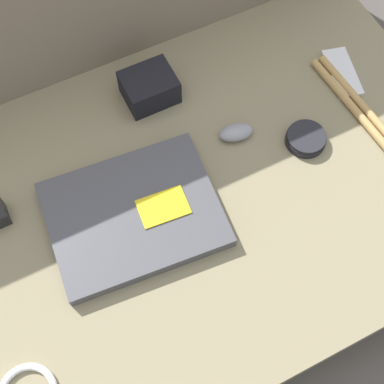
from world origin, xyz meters
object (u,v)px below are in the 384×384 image
speaker_puck (306,139)px  camera_pouch (149,87)px  computer_mouse (236,132)px  laptop (134,214)px  phone_black (342,73)px

speaker_puck → camera_pouch: 0.33m
computer_mouse → camera_pouch: camera_pouch is taller
speaker_puck → laptop: bearing=179.8°
speaker_puck → phone_black: bearing=34.2°
laptop → phone_black: laptop is taller
computer_mouse → speaker_puck: computer_mouse is taller
laptop → computer_mouse: laptop is taller
phone_black → laptop: bearing=-154.1°
laptop → phone_black: (0.53, 0.11, -0.01)m
computer_mouse → phone_black: size_ratio=0.55×
camera_pouch → computer_mouse: bearing=-55.7°
phone_black → speaker_puck: bearing=-131.2°
laptop → phone_black: size_ratio=2.42×
speaker_puck → phone_black: 0.19m
laptop → camera_pouch: (0.14, 0.24, 0.02)m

